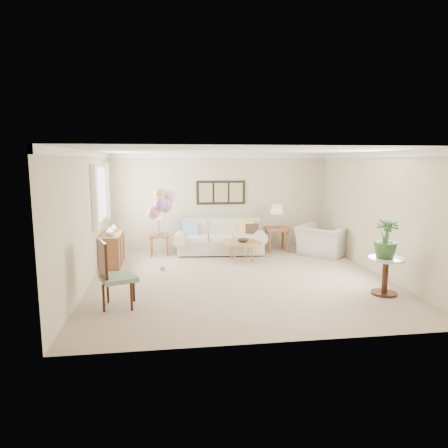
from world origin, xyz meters
name	(u,v)px	position (x,y,z in m)	size (l,w,h in m)	color
ground_plane	(239,278)	(0.00, 0.00, 0.00)	(6.00, 6.00, 0.00)	tan
room_shell	(234,200)	(-0.11, 0.09, 1.63)	(6.04, 6.04, 2.60)	beige
wall_art_triptych	(221,193)	(0.00, 2.96, 1.55)	(1.35, 0.06, 0.65)	black
sofa	(220,240)	(-0.10, 2.33, 0.35)	(2.50, 1.09, 0.89)	beige
end_table_left	(159,237)	(-1.68, 2.33, 0.46)	(0.50, 0.46, 0.55)	brown
end_table_right	(277,231)	(1.43, 2.37, 0.54)	(0.59, 0.54, 0.64)	brown
lamp_left	(159,215)	(-1.68, 2.33, 1.04)	(0.37, 0.37, 0.64)	gray
lamp_right	(277,210)	(1.43, 2.37, 1.12)	(0.35, 0.35, 0.63)	gray
coffee_table	(242,243)	(0.30, 1.44, 0.43)	(0.93, 0.93, 0.47)	#A27A41
decor_bowl	(243,240)	(0.34, 1.43, 0.51)	(0.28, 0.28, 0.07)	#28231F
armchair	(322,241)	(2.48, 1.76, 0.38)	(1.16, 1.01, 0.75)	beige
side_table	(386,267)	(2.44, -1.36, 0.51)	(0.63, 0.63, 0.68)	silver
potted_plant	(386,238)	(2.40, -1.37, 1.04)	(0.40, 0.40, 0.72)	#284D20
accent_chair	(113,273)	(-2.35, -1.34, 0.58)	(0.71, 0.70, 1.12)	gray
credenza	(112,249)	(-2.76, 1.50, 0.37)	(0.46, 1.20, 0.74)	brown
vase_white	(110,231)	(-2.74, 1.19, 0.84)	(0.20, 0.20, 0.21)	silver
vase_sage	(114,228)	(-2.74, 1.78, 0.83)	(0.18, 0.18, 0.18)	#B3B3B3
balloon_cluster	(162,203)	(-1.57, 0.82, 1.51)	(0.60, 0.48, 1.84)	gray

